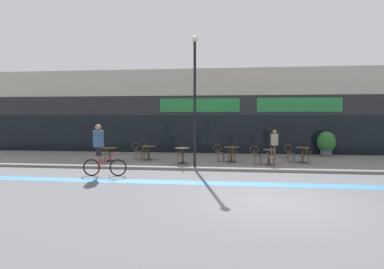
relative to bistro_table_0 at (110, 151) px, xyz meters
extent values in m
plane|color=#5B5B60|center=(7.28, -6.05, -0.63)|extent=(120.00, 120.00, 0.00)
cube|color=slate|center=(7.28, 1.20, -0.57)|extent=(40.00, 5.50, 0.12)
cube|color=#B2A899|center=(7.28, 5.95, 2.07)|extent=(40.00, 4.00, 5.39)
cube|color=black|center=(7.28, 3.98, 0.69)|extent=(38.80, 0.10, 2.40)
cube|color=#232326|center=(7.28, 4.00, 2.49)|extent=(39.20, 0.14, 1.20)
cube|color=#237A38|center=(4.28, 3.93, 2.49)|extent=(4.98, 0.08, 0.84)
cube|color=#237A38|center=(10.29, 3.93, 2.49)|extent=(4.98, 0.08, 0.84)
cube|color=#3D7AB7|center=(7.28, -3.99, -0.62)|extent=(36.00, 0.70, 0.01)
cylinder|color=black|center=(0.00, 0.00, -0.49)|extent=(0.42, 0.42, 0.02)
cylinder|color=black|center=(0.00, 0.00, -0.17)|extent=(0.07, 0.07, 0.68)
cylinder|color=#4C3823|center=(0.00, 0.00, 0.18)|extent=(0.77, 0.77, 0.02)
cylinder|color=black|center=(1.85, 0.72, -0.49)|extent=(0.42, 0.42, 0.02)
cylinder|color=black|center=(1.85, 0.72, -0.15)|extent=(0.07, 0.07, 0.71)
cylinder|color=#4C3823|center=(1.85, 0.72, 0.21)|extent=(0.77, 0.77, 0.02)
cylinder|color=black|center=(3.82, -0.26, -0.49)|extent=(0.43, 0.43, 0.02)
cylinder|color=black|center=(3.82, -0.26, -0.13)|extent=(0.07, 0.07, 0.75)
cylinder|color=#4C3823|center=(3.82, -0.26, 0.26)|extent=(0.78, 0.78, 0.02)
cylinder|color=black|center=(6.22, 0.53, -0.49)|extent=(0.44, 0.44, 0.02)
cylinder|color=black|center=(6.22, 0.53, -0.14)|extent=(0.07, 0.07, 0.73)
cylinder|color=#4C3823|center=(6.22, 0.53, 0.23)|extent=(0.79, 0.79, 0.02)
cylinder|color=black|center=(8.00, -0.16, -0.49)|extent=(0.34, 0.34, 0.02)
cylinder|color=black|center=(8.00, -0.16, -0.16)|extent=(0.07, 0.07, 0.70)
cylinder|color=#4C3823|center=(8.00, -0.16, 0.20)|extent=(0.63, 0.63, 0.02)
cylinder|color=black|center=(9.75, 0.66, -0.49)|extent=(0.38, 0.38, 0.02)
cylinder|color=black|center=(9.75, 0.66, -0.14)|extent=(0.07, 0.07, 0.73)
cylinder|color=#4C3823|center=(9.75, 0.66, 0.24)|extent=(0.69, 0.69, 0.02)
cylinder|color=#4C3823|center=(0.00, -0.55, -0.07)|extent=(0.44, 0.44, 0.03)
cylinder|color=#4C3823|center=(-0.12, -0.39, -0.30)|extent=(0.03, 0.03, 0.42)
cylinder|color=#4C3823|center=(0.16, -0.43, -0.30)|extent=(0.03, 0.03, 0.42)
cylinder|color=#4C3823|center=(-0.16, -0.67, -0.30)|extent=(0.03, 0.03, 0.42)
cylinder|color=#4C3823|center=(0.12, -0.71, -0.30)|extent=(0.03, 0.03, 0.42)
torus|color=#4C3823|center=(-0.02, -0.72, 0.19)|extent=(0.08, 0.41, 0.41)
cylinder|color=#4C3823|center=(-0.19, -0.70, 0.06)|extent=(0.03, 0.03, 0.23)
cylinder|color=#4C3823|center=(0.15, -0.74, 0.06)|extent=(0.03, 0.03, 0.23)
cylinder|color=#4C3823|center=(1.85, 0.17, -0.07)|extent=(0.43, 0.43, 0.03)
cylinder|color=#4C3823|center=(1.72, 0.32, -0.30)|extent=(0.03, 0.03, 0.42)
cylinder|color=#4C3823|center=(2.00, 0.30, -0.30)|extent=(0.03, 0.03, 0.42)
cylinder|color=#4C3823|center=(1.71, 0.04, -0.30)|extent=(0.03, 0.03, 0.42)
cylinder|color=#4C3823|center=(1.99, 0.02, -0.30)|extent=(0.03, 0.03, 0.42)
torus|color=#4C3823|center=(1.84, 0.00, 0.19)|extent=(0.06, 0.41, 0.41)
cylinder|color=#4C3823|center=(1.67, 0.02, 0.06)|extent=(0.03, 0.03, 0.23)
cylinder|color=#4C3823|center=(2.01, -0.01, 0.06)|extent=(0.03, 0.03, 0.23)
cylinder|color=#4C3823|center=(1.30, 0.72, -0.07)|extent=(0.43, 0.43, 0.03)
cylinder|color=#4C3823|center=(1.45, 0.85, -0.30)|extent=(0.03, 0.03, 0.42)
cylinder|color=#4C3823|center=(1.44, 0.57, -0.30)|extent=(0.03, 0.03, 0.42)
cylinder|color=#4C3823|center=(1.17, 0.87, -0.30)|extent=(0.03, 0.03, 0.42)
cylinder|color=#4C3823|center=(1.16, 0.59, -0.30)|extent=(0.03, 0.03, 0.42)
torus|color=#4C3823|center=(1.14, 0.73, 0.19)|extent=(0.41, 0.05, 0.41)
cylinder|color=#4C3823|center=(1.15, 0.91, 0.06)|extent=(0.03, 0.03, 0.23)
cylinder|color=#4C3823|center=(1.12, 0.56, 0.06)|extent=(0.03, 0.03, 0.23)
cylinder|color=#4C3823|center=(3.82, -0.81, -0.07)|extent=(0.45, 0.45, 0.03)
cylinder|color=#4C3823|center=(3.67, -0.69, -0.30)|extent=(0.03, 0.03, 0.42)
cylinder|color=#4C3823|center=(3.94, -0.66, -0.30)|extent=(0.03, 0.03, 0.42)
cylinder|color=#4C3823|center=(3.71, -0.97, -0.30)|extent=(0.03, 0.03, 0.42)
cylinder|color=#4C3823|center=(3.98, -0.93, -0.30)|extent=(0.03, 0.03, 0.42)
torus|color=#4C3823|center=(3.85, -0.98, 0.19)|extent=(0.09, 0.41, 0.41)
cylinder|color=#4C3823|center=(3.68, -1.01, 0.06)|extent=(0.03, 0.03, 0.23)
cylinder|color=#4C3823|center=(4.02, -0.96, 0.06)|extent=(0.03, 0.03, 0.23)
cylinder|color=#4C3823|center=(6.22, -0.02, -0.07)|extent=(0.44, 0.44, 0.03)
cylinder|color=#4C3823|center=(6.07, 0.10, -0.30)|extent=(0.03, 0.03, 0.42)
cylinder|color=#4C3823|center=(6.35, 0.13, -0.30)|extent=(0.03, 0.03, 0.42)
cylinder|color=#4C3823|center=(6.10, -0.18, -0.30)|extent=(0.03, 0.03, 0.42)
cylinder|color=#4C3823|center=(6.38, -0.15, -0.30)|extent=(0.03, 0.03, 0.42)
torus|color=#4C3823|center=(6.24, -0.19, 0.19)|extent=(0.08, 0.41, 0.41)
cylinder|color=#4C3823|center=(6.07, -0.21, 0.06)|extent=(0.03, 0.03, 0.23)
cylinder|color=#4C3823|center=(6.41, -0.17, 0.06)|extent=(0.03, 0.03, 0.23)
cylinder|color=#4C3823|center=(5.67, 0.53, -0.07)|extent=(0.42, 0.42, 0.03)
cylinder|color=#4C3823|center=(5.81, 0.67, -0.30)|extent=(0.03, 0.03, 0.42)
cylinder|color=#4C3823|center=(5.82, 0.40, -0.30)|extent=(0.03, 0.03, 0.42)
cylinder|color=#4C3823|center=(5.53, 0.66, -0.30)|extent=(0.03, 0.03, 0.42)
cylinder|color=#4C3823|center=(5.54, 0.38, -0.30)|extent=(0.03, 0.03, 0.42)
torus|color=#4C3823|center=(5.50, 0.52, 0.19)|extent=(0.41, 0.05, 0.41)
cylinder|color=#4C3823|center=(5.49, 0.69, 0.06)|extent=(0.03, 0.03, 0.23)
cylinder|color=#4C3823|center=(5.52, 0.35, 0.06)|extent=(0.03, 0.03, 0.23)
cylinder|color=#4C3823|center=(8.00, -0.71, -0.07)|extent=(0.43, 0.43, 0.03)
cylinder|color=#4C3823|center=(7.87, -0.56, -0.30)|extent=(0.03, 0.03, 0.42)
cylinder|color=#4C3823|center=(8.15, -0.58, -0.30)|extent=(0.03, 0.03, 0.42)
cylinder|color=#4C3823|center=(7.85, -0.84, -0.30)|extent=(0.03, 0.03, 0.42)
cylinder|color=#4C3823|center=(8.13, -0.86, -0.30)|extent=(0.03, 0.03, 0.42)
torus|color=#4C3823|center=(7.99, -0.88, 0.19)|extent=(0.06, 0.41, 0.41)
cylinder|color=#4C3823|center=(7.82, -0.87, 0.06)|extent=(0.03, 0.03, 0.23)
cylinder|color=#4C3823|center=(8.16, -0.89, 0.06)|extent=(0.03, 0.03, 0.23)
cylinder|color=#4C3823|center=(7.45, -0.16, -0.07)|extent=(0.41, 0.41, 0.03)
cylinder|color=#4C3823|center=(7.59, -0.03, -0.30)|extent=(0.03, 0.03, 0.42)
cylinder|color=#4C3823|center=(7.58, -0.31, -0.30)|extent=(0.03, 0.03, 0.42)
cylinder|color=#4C3823|center=(7.31, -0.02, -0.30)|extent=(0.03, 0.03, 0.42)
cylinder|color=#4C3823|center=(7.30, -0.30, -0.30)|extent=(0.03, 0.03, 0.42)
torus|color=#4C3823|center=(7.28, -0.16, 0.19)|extent=(0.41, 0.04, 0.41)
cylinder|color=#4C3823|center=(7.28, 0.01, 0.06)|extent=(0.03, 0.03, 0.23)
cylinder|color=#4C3823|center=(7.27, -0.33, 0.06)|extent=(0.03, 0.03, 0.23)
cylinder|color=#4C3823|center=(9.75, 0.11, -0.07)|extent=(0.41, 0.41, 0.03)
cylinder|color=#4C3823|center=(9.62, 0.25, -0.30)|extent=(0.03, 0.03, 0.42)
cylinder|color=#4C3823|center=(9.89, 0.24, -0.30)|extent=(0.03, 0.03, 0.42)
cylinder|color=#4C3823|center=(9.60, -0.03, -0.30)|extent=(0.03, 0.03, 0.42)
cylinder|color=#4C3823|center=(9.88, -0.04, -0.30)|extent=(0.03, 0.03, 0.42)
torus|color=#4C3823|center=(9.74, -0.06, 0.19)|extent=(0.04, 0.41, 0.41)
cylinder|color=#4C3823|center=(9.57, -0.06, 0.06)|extent=(0.03, 0.03, 0.23)
cylinder|color=#4C3823|center=(9.91, -0.07, 0.06)|extent=(0.03, 0.03, 0.23)
cylinder|color=#4C3823|center=(9.20, 0.66, -0.07)|extent=(0.43, 0.43, 0.03)
cylinder|color=#4C3823|center=(9.33, 0.81, -0.30)|extent=(0.03, 0.03, 0.42)
cylinder|color=#4C3823|center=(9.35, 0.53, -0.30)|extent=(0.03, 0.03, 0.42)
cylinder|color=#4C3823|center=(9.05, 0.79, -0.30)|extent=(0.03, 0.03, 0.42)
cylinder|color=#4C3823|center=(9.07, 0.51, -0.30)|extent=(0.03, 0.03, 0.42)
torus|color=#4C3823|center=(9.03, 0.65, 0.19)|extent=(0.41, 0.06, 0.41)
cylinder|color=#4C3823|center=(9.02, 0.82, 0.06)|extent=(0.03, 0.03, 0.23)
cylinder|color=#4C3823|center=(9.04, 0.47, 0.06)|extent=(0.03, 0.03, 0.23)
cylinder|color=#4C4C51|center=(11.72, 3.30, -0.31)|extent=(0.64, 0.64, 0.39)
ellipsoid|color=#28662D|center=(11.72, 3.30, 0.32)|extent=(1.02, 1.02, 1.22)
cylinder|color=black|center=(4.52, -1.27, 2.32)|extent=(0.12, 0.12, 5.66)
sphere|color=beige|center=(4.52, -1.27, 5.23)|extent=(0.26, 0.26, 0.26)
torus|color=black|center=(1.58, -3.10, -0.28)|extent=(0.70, 0.12, 0.70)
torus|color=black|center=(0.50, -3.20, -0.28)|extent=(0.70, 0.12, 0.70)
cylinder|color=red|center=(1.10, -3.15, 0.02)|extent=(0.84, 0.12, 0.63)
cylinder|color=red|center=(0.81, -3.17, -0.03)|extent=(0.04, 0.04, 0.49)
cylinder|color=red|center=(1.53, -3.11, 0.32)|extent=(0.07, 0.48, 0.03)
cylinder|color=black|center=(0.80, -3.09, 0.39)|extent=(0.16, 0.16, 0.36)
cylinder|color=black|center=(0.81, -3.26, 0.39)|extent=(0.16, 0.16, 0.36)
cylinder|color=#334C70|center=(0.81, -3.17, 0.90)|extent=(0.46, 0.46, 0.66)
sphere|color=#9E7051|center=(0.81, -3.17, 1.35)|extent=(0.25, 0.25, 0.25)
cylinder|color=#4C3D2D|center=(8.62, 2.23, -0.15)|extent=(0.16, 0.16, 0.72)
cylinder|color=#4C3D2D|center=(8.59, 2.08, -0.15)|extent=(0.16, 0.16, 0.72)
cylinder|color=#B2A38E|center=(8.60, 2.16, 0.52)|extent=(0.47, 0.47, 0.62)
sphere|color=#9E7051|center=(8.60, 2.16, 0.95)|extent=(0.23, 0.23, 0.23)
camera|label=1|loc=(5.90, -14.71, 1.81)|focal=28.00mm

